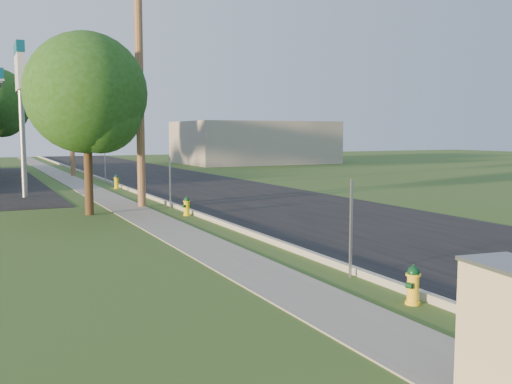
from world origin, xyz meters
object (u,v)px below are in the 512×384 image
hydrant_far (116,182)px  tree_verge (89,98)px  price_pylon (20,76)px  utility_pole_far (70,105)px  utility_cabinet (508,335)px  hydrant_mid (187,206)px  utility_pole_mid (139,80)px  hydrant_near (413,285)px

hydrant_far → tree_verge: bearing=-107.4°
price_pylon → hydrant_far: 7.28m
utility_pole_far → utility_cabinet: (-0.87, -36.02, -4.02)m
hydrant_mid → utility_pole_far: bearing=92.2°
utility_pole_mid → utility_cabinet: bearing=-92.8°
utility_pole_mid → utility_pole_far: utility_pole_mid is taller
utility_pole_mid → utility_pole_far: 18.00m
utility_pole_far → hydrant_mid: size_ratio=13.93×
hydrant_far → hydrant_mid: bearing=-89.8°
tree_verge → hydrant_near: size_ratio=9.30×
utility_pole_mid → utility_cabinet: size_ratio=6.25×
hydrant_far → price_pylon: bearing=-152.8°
hydrant_near → hydrant_mid: hydrant_near is taller
hydrant_near → tree_verge: bearing=102.3°
utility_pole_far → utility_cabinet: size_ratio=6.06×
utility_pole_mid → hydrant_near: size_ratio=14.18×
tree_verge → hydrant_far: size_ratio=8.57×
utility_pole_far → hydrant_far: 11.07m
utility_pole_far → hydrant_near: utility_pole_far is taller
price_pylon → hydrant_mid: (4.69, -8.57, -5.10)m
price_pylon → utility_pole_far: bearing=72.7°
utility_pole_mid → tree_verge: utility_pole_mid is taller
utility_pole_far → price_pylon: size_ratio=1.39×
utility_cabinet → hydrant_mid: bearing=83.7°
price_pylon → tree_verge: size_ratio=1.07×
utility_pole_mid → utility_cabinet: 18.51m
utility_pole_far → hydrant_mid: 21.55m
hydrant_mid → utility_cabinet: 15.05m
hydrant_near → hydrant_far: hydrant_far is taller
utility_pole_mid → utility_cabinet: (-0.87, -18.02, -4.17)m
utility_pole_mid → utility_pole_far: bearing=90.0°
hydrant_mid → tree_verge: bearing=150.9°
utility_pole_mid → hydrant_near: 15.47m
utility_pole_far → hydrant_far: (0.75, -10.11, -4.44)m
hydrant_far → utility_cabinet: utility_cabinet is taller
price_pylon → hydrant_mid: size_ratio=10.04×
utility_pole_mid → hydrant_far: 9.15m
tree_verge → utility_cabinet: tree_verge is taller
utility_pole_mid → hydrant_near: (0.75, -14.75, -4.62)m
price_pylon → hydrant_mid: bearing=-61.3°
utility_pole_far → hydrant_near: bearing=-88.7°
tree_verge → utility_pole_mid: bearing=33.3°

